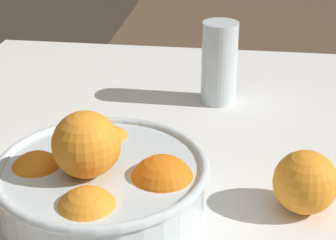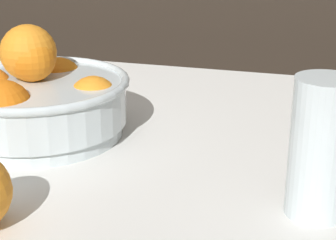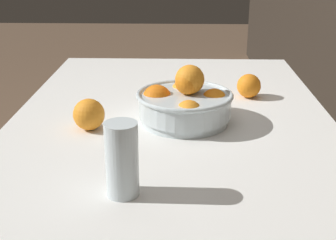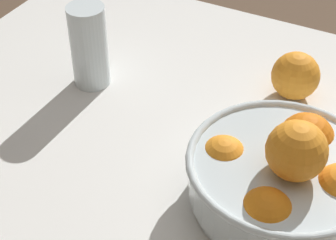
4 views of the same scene
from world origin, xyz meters
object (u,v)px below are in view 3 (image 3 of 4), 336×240
at_px(juice_glass, 122,164).
at_px(fruit_bowl, 185,103).
at_px(orange_loose_near_bowl, 89,114).
at_px(orange_loose_front, 249,86).

bearing_deg(juice_glass, fruit_bowl, 162.83).
relative_size(fruit_bowl, orange_loose_near_bowl, 3.16).
xyz_separation_m(juice_glass, orange_loose_front, (-0.61, 0.32, -0.03)).
distance_m(juice_glass, orange_loose_front, 0.69).
distance_m(orange_loose_near_bowl, orange_loose_front, 0.53).
height_order(juice_glass, orange_loose_front, juice_glass).
height_order(juice_glass, orange_loose_near_bowl, juice_glass).
relative_size(juice_glass, orange_loose_front, 2.00).
xyz_separation_m(juice_glass, orange_loose_near_bowl, (-0.33, -0.13, -0.03)).
distance_m(fruit_bowl, orange_loose_front, 0.30).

